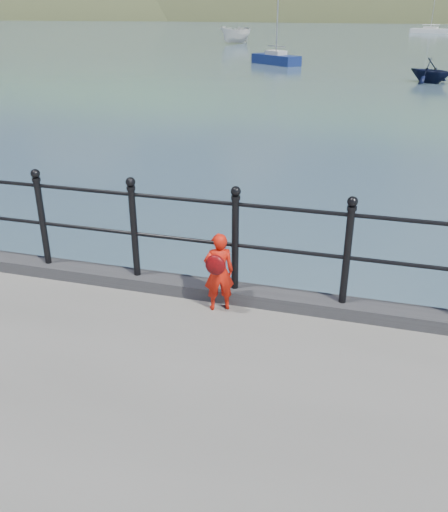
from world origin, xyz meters
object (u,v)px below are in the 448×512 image
(launch_navy, at_px, (431,70))
(sailboat_deep, at_px, (430,31))
(child, at_px, (219,271))
(launch_white, at_px, (236,35))
(railing, at_px, (183,227))
(sailboat_port, at_px, (276,60))

(launch_navy, bearing_deg, sailboat_deep, 32.94)
(child, bearing_deg, launch_white, -100.30)
(railing, relative_size, sailboat_port, 2.80)
(sailboat_deep, bearing_deg, launch_white, -105.82)
(sailboat_port, bearing_deg, child, -41.43)
(child, relative_size, launch_navy, 0.34)
(sailboat_deep, distance_m, sailboat_port, 60.05)
(launch_navy, height_order, sailboat_port, sailboat_port)
(railing, xyz_separation_m, sailboat_deep, (8.24, 96.09, -1.48))
(railing, distance_m, sailboat_port, 38.32)
(launch_white, xyz_separation_m, sailboat_port, (9.27, -23.24, -0.63))
(sailboat_deep, bearing_deg, sailboat_port, -85.67)
(launch_navy, distance_m, sailboat_deep, 66.71)
(railing, height_order, sailboat_port, sailboat_port)
(launch_white, distance_m, launch_navy, 37.31)
(launch_navy, height_order, sailboat_deep, sailboat_deep)
(child, bearing_deg, sailboat_deep, -119.47)
(launch_white, bearing_deg, railing, -51.18)
(child, distance_m, sailboat_deep, 96.66)
(sailboat_port, bearing_deg, launch_white, 150.38)
(railing, bearing_deg, sailboat_port, 99.28)
(launch_navy, bearing_deg, child, -151.47)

